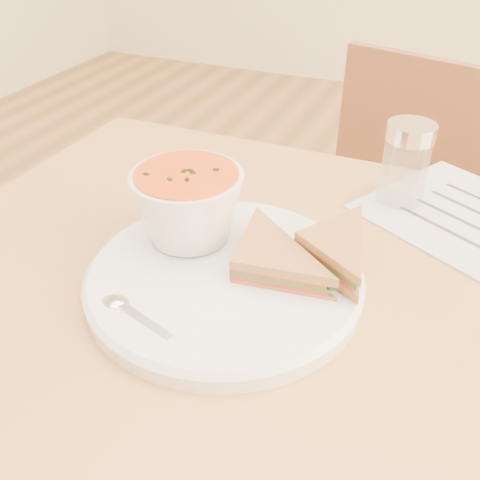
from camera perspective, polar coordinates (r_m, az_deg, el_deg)
The scene contains 7 objects.
chair_far at distance 1.24m, azimuth 12.99°, elevation -1.77°, with size 0.36×0.36×0.82m, color #5D2F1C, non-canonical shape.
plate at distance 0.59m, azimuth -1.68°, elevation -4.18°, with size 0.30×0.30×0.02m, color white, non-canonical shape.
soup_bowl at distance 0.61m, azimuth -5.52°, elevation 3.32°, with size 0.13×0.13×0.09m, color white, non-canonical shape.
sandwich_half_a at distance 0.55m, azimuth -1.12°, elevation -3.68°, with size 0.11×0.11×0.03m, color #B78240, non-canonical shape.
sandwich_half_b at distance 0.58m, azimuth 5.77°, elevation -0.40°, with size 0.10×0.10×0.03m, color #B78240, non-canonical shape.
spoon at distance 0.52m, azimuth -9.98°, elevation -8.71°, with size 0.15×0.03×0.01m, color silver, non-canonical shape.
condiment_shaker at distance 0.75m, azimuth 17.20°, elevation 7.74°, with size 0.06×0.06×0.11m, color silver, non-canonical shape.
Camera 1 is at (0.09, -0.43, 1.12)m, focal length 40.00 mm.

